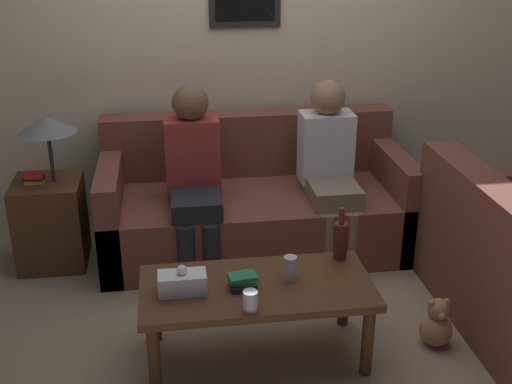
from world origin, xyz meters
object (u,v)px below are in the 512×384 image
teddy_bear (436,325)px  couch_main (254,204)px  drinking_glass (250,301)px  coffee_table (257,295)px  wine_bottle (340,240)px  person_left (194,171)px  person_right (329,163)px

teddy_bear → couch_main: bearing=121.4°
couch_main → drinking_glass: bearing=-98.6°
coffee_table → drinking_glass: drinking_glass is taller
wine_bottle → teddy_bear: 0.67m
person_left → person_right: size_ratio=1.02×
couch_main → person_right: 0.59m
teddy_bear → wine_bottle: bearing=153.2°
couch_main → wine_bottle: (0.31, -1.04, 0.24)m
person_left → coffee_table: bearing=-76.8°
coffee_table → person_right: bearing=60.1°
coffee_table → wine_bottle: 0.54m
wine_bottle → person_left: (-0.72, 0.85, 0.10)m
person_left → teddy_bear: bearing=-42.4°
couch_main → teddy_bear: size_ratio=7.33×
wine_bottle → person_left: bearing=130.2°
coffee_table → teddy_bear: bearing=-2.3°
coffee_table → person_left: person_left is taller
person_right → wine_bottle: bearing=-100.2°
couch_main → drinking_glass: 1.48m
person_right → teddy_bear: size_ratio=4.14×
coffee_table → person_left: size_ratio=0.99×
person_left → wine_bottle: bearing=-49.8°
person_left → person_right: (0.88, 0.05, -0.01)m
person_left → teddy_bear: person_left is taller
coffee_table → teddy_bear: (0.94, -0.04, -0.24)m
drinking_glass → teddy_bear: bearing=10.0°
couch_main → person_left: (-0.41, -0.20, 0.34)m
wine_bottle → person_right: person_right is taller
teddy_bear → person_left: bearing=137.6°
couch_main → person_right: (0.47, -0.15, 0.33)m
couch_main → person_left: 0.56m
person_left → person_right: 0.88m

